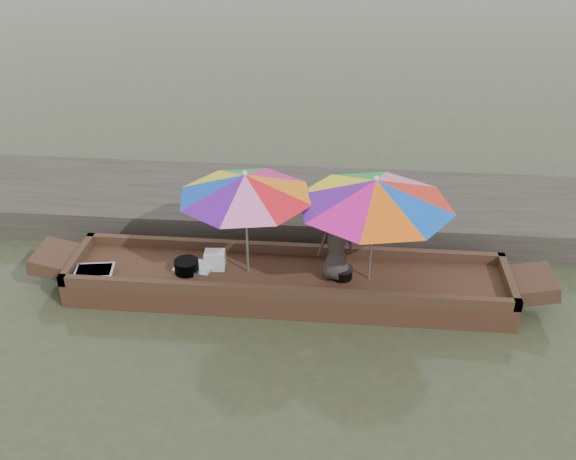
# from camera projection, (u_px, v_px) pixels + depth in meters

# --- Properties ---
(water) EXTENTS (80.00, 80.00, 0.00)m
(water) POSITION_uv_depth(u_px,v_px,m) (287.00, 294.00, 9.12)
(water) COLOR #3E4B2E
(water) RESTS_ON ground
(dock) EXTENTS (22.00, 2.20, 0.50)m
(dock) POSITION_uv_depth(u_px,v_px,m) (299.00, 207.00, 10.89)
(dock) COLOR #2D2B26
(dock) RESTS_ON ground
(boat_hull) EXTENTS (6.12, 1.20, 0.35)m
(boat_hull) POSITION_uv_depth(u_px,v_px,m) (287.00, 284.00, 9.03)
(boat_hull) COLOR #311D13
(boat_hull) RESTS_ON water
(cooking_pot) EXTENTS (0.34, 0.34, 0.18)m
(cooking_pot) POSITION_uv_depth(u_px,v_px,m) (187.00, 266.00, 8.94)
(cooking_pot) COLOR black
(cooking_pot) RESTS_ON boat_hull
(tray_crayfish) EXTENTS (0.59, 0.45, 0.09)m
(tray_crayfish) POSITION_uv_depth(u_px,v_px,m) (94.00, 272.00, 8.89)
(tray_crayfish) COLOR silver
(tray_crayfish) RESTS_ON boat_hull
(tray_scallop) EXTENTS (0.59, 0.45, 0.06)m
(tray_scallop) POSITION_uv_depth(u_px,v_px,m) (194.00, 268.00, 9.03)
(tray_scallop) COLOR silver
(tray_scallop) RESTS_ON boat_hull
(charcoal_grill) EXTENTS (0.30, 0.30, 0.14)m
(charcoal_grill) POSITION_uv_depth(u_px,v_px,m) (342.00, 273.00, 8.83)
(charcoal_grill) COLOR black
(charcoal_grill) RESTS_ON boat_hull
(supply_bag) EXTENTS (0.30, 0.24, 0.26)m
(supply_bag) POSITION_uv_depth(u_px,v_px,m) (215.00, 260.00, 9.01)
(supply_bag) COLOR silver
(supply_bag) RESTS_ON boat_hull
(vendor) EXTENTS (0.58, 0.45, 1.04)m
(vendor) POSITION_uv_depth(u_px,v_px,m) (336.00, 245.00, 8.62)
(vendor) COLOR #332D2A
(vendor) RESTS_ON boat_hull
(umbrella_bow) EXTENTS (2.14, 2.14, 1.55)m
(umbrella_bow) POSITION_uv_depth(u_px,v_px,m) (247.00, 224.00, 8.60)
(umbrella_bow) COLOR orange
(umbrella_bow) RESTS_ON boat_hull
(umbrella_stern) EXTENTS (2.43, 2.43, 1.55)m
(umbrella_stern) POSITION_uv_depth(u_px,v_px,m) (372.00, 230.00, 8.46)
(umbrella_stern) COLOR red
(umbrella_stern) RESTS_ON boat_hull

